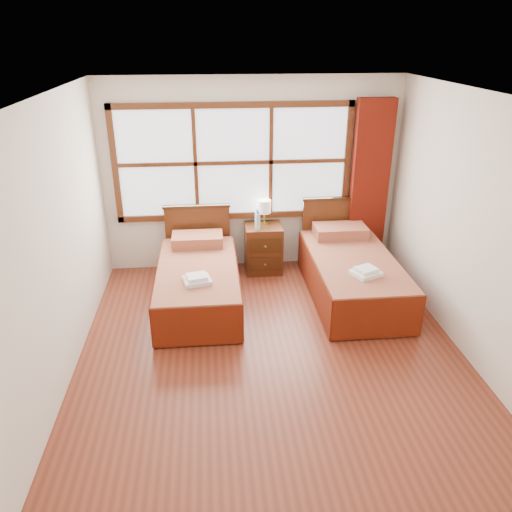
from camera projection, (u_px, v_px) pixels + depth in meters
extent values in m
plane|color=brown|center=(272.00, 353.00, 5.25)|extent=(4.50, 4.50, 0.00)
plane|color=white|center=(275.00, 96.00, 4.17)|extent=(4.50, 4.50, 0.00)
plane|color=silver|center=(252.00, 176.00, 6.75)|extent=(4.00, 0.00, 4.00)
plane|color=silver|center=(55.00, 247.00, 4.53)|extent=(0.00, 4.50, 4.50)
plane|color=silver|center=(475.00, 231.00, 4.89)|extent=(0.00, 4.50, 4.50)
cube|color=white|center=(233.00, 162.00, 6.62)|extent=(3.00, 0.02, 1.40)
cube|color=#522811|center=(234.00, 215.00, 6.90)|extent=(3.16, 0.06, 0.08)
cube|color=#522811|center=(232.00, 105.00, 6.29)|extent=(3.16, 0.06, 0.08)
cube|color=#522811|center=(115.00, 166.00, 6.46)|extent=(0.08, 0.06, 1.56)
cube|color=#522811|center=(347.00, 160.00, 6.73)|extent=(0.08, 0.06, 1.56)
cube|color=#522811|center=(195.00, 164.00, 6.55)|extent=(0.05, 0.05, 1.40)
cube|color=#522811|center=(271.00, 162.00, 6.64)|extent=(0.05, 0.05, 1.40)
cube|color=#522811|center=(233.00, 163.00, 6.60)|extent=(3.00, 0.05, 0.05)
cube|color=#68150A|center=(369.00, 185.00, 6.82)|extent=(0.50, 0.16, 2.30)
cube|color=#381E0B|center=(199.00, 294.00, 6.15)|extent=(0.85, 1.69, 0.28)
cube|color=maroon|center=(198.00, 275.00, 6.04)|extent=(0.95, 1.88, 0.23)
cube|color=maroon|center=(159.00, 287.00, 6.05)|extent=(0.03, 1.88, 0.47)
cube|color=maroon|center=(237.00, 284.00, 6.14)|extent=(0.03, 1.88, 0.47)
cube|color=maroon|center=(198.00, 326.00, 5.25)|extent=(0.95, 0.03, 0.47)
cube|color=maroon|center=(197.00, 240.00, 6.58)|extent=(0.66, 0.39, 0.15)
cube|color=#522811|center=(198.00, 239.00, 6.93)|extent=(0.88, 0.06, 0.92)
cube|color=#381E0B|center=(196.00, 206.00, 6.73)|extent=(0.92, 0.08, 0.04)
cube|color=#381E0B|center=(352.00, 286.00, 6.31)|extent=(0.89, 1.78, 0.29)
cube|color=maroon|center=(353.00, 267.00, 6.20)|extent=(1.00, 1.98, 0.24)
cube|color=maroon|center=(313.00, 279.00, 6.22)|extent=(0.03, 1.98, 0.49)
cube|color=maroon|center=(391.00, 276.00, 6.31)|extent=(0.03, 1.98, 0.49)
cube|color=maroon|center=(377.00, 318.00, 5.37)|extent=(1.00, 0.03, 0.49)
cube|color=maroon|center=(340.00, 231.00, 6.77)|extent=(0.70, 0.41, 0.16)
cube|color=#522811|center=(334.00, 232.00, 7.09)|extent=(0.93, 0.06, 0.97)
cube|color=#381E0B|center=(337.00, 199.00, 6.88)|extent=(0.97, 0.08, 0.04)
cube|color=#522811|center=(263.00, 248.00, 6.93)|extent=(0.50, 0.45, 0.67)
cube|color=#381E0B|center=(265.00, 264.00, 6.77)|extent=(0.44, 0.02, 0.20)
cube|color=#381E0B|center=(265.00, 246.00, 6.66)|extent=(0.44, 0.02, 0.20)
sphere|color=olive|center=(265.00, 265.00, 6.76)|extent=(0.03, 0.03, 0.03)
sphere|color=olive|center=(265.00, 247.00, 6.65)|extent=(0.03, 0.03, 0.03)
cube|color=white|center=(197.00, 280.00, 5.62)|extent=(0.35, 0.32, 0.05)
cube|color=white|center=(197.00, 277.00, 5.60)|extent=(0.26, 0.24, 0.04)
cube|color=white|center=(366.00, 273.00, 5.72)|extent=(0.38, 0.36, 0.05)
cube|color=white|center=(366.00, 270.00, 5.70)|extent=(0.29, 0.27, 0.04)
cylinder|color=gold|center=(264.00, 223.00, 6.85)|extent=(0.11, 0.11, 0.02)
cylinder|color=gold|center=(264.00, 218.00, 6.82)|extent=(0.02, 0.02, 0.15)
cylinder|color=white|center=(264.00, 206.00, 6.75)|extent=(0.18, 0.18, 0.18)
cylinder|color=silver|center=(257.00, 220.00, 6.68)|extent=(0.07, 0.07, 0.23)
cylinder|color=#1844BA|center=(257.00, 211.00, 6.62)|extent=(0.03, 0.03, 0.03)
cylinder|color=silver|center=(258.00, 221.00, 6.64)|extent=(0.07, 0.07, 0.22)
cylinder|color=#1844BA|center=(258.00, 212.00, 6.59)|extent=(0.03, 0.03, 0.03)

